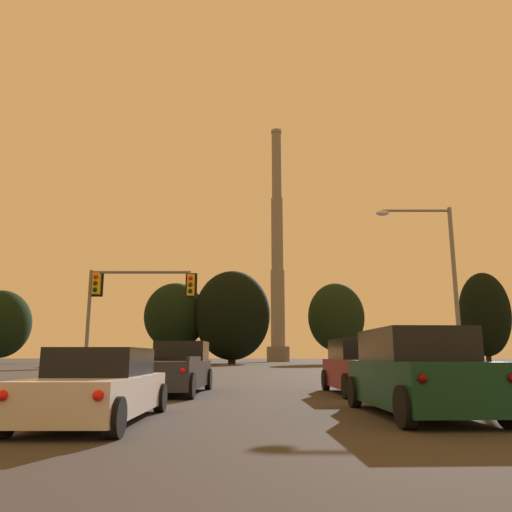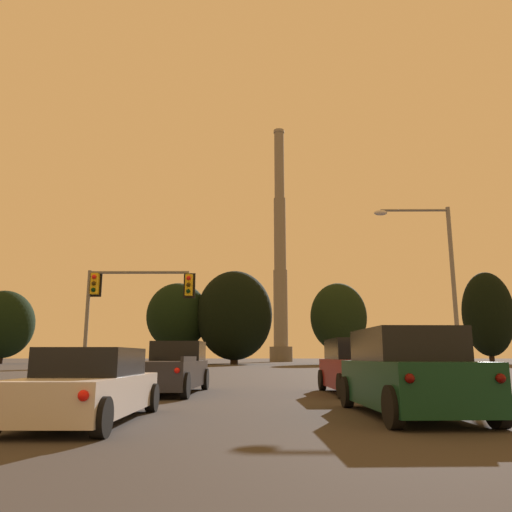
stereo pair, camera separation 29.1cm
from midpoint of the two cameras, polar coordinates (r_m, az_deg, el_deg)
suv_right_lane_second at (r=11.65m, az=17.62°, el=-12.66°), size 2.29×4.97×1.86m
pickup_truck_left_lane_front at (r=18.23m, az=-9.30°, el=-12.68°), size 2.33×5.55×1.82m
sedan_left_lane_second at (r=10.62m, az=-17.84°, el=-14.06°), size 1.99×4.71×1.43m
suv_right_lane_front at (r=17.88m, az=11.99°, el=-12.31°), size 2.25×4.96×1.86m
traffic_light_overhead_left at (r=25.37m, az=-14.48°, el=-4.45°), size 5.43×0.50×5.44m
street_lamp at (r=25.19m, az=20.57°, el=-1.67°), size 3.69×0.36×8.36m
smokestack at (r=120.96m, az=2.85°, el=-1.16°), size 5.37×5.37×58.07m
treeline_center_right at (r=95.13m, az=25.06°, el=-6.01°), size 8.53×7.67×15.66m
treeline_center_left at (r=82.53m, az=-2.37°, el=-6.76°), size 12.40×11.16×15.21m
treeline_far_left at (r=84.00m, az=9.51°, el=-6.89°), size 9.26×8.34×13.24m
treeline_left_mid at (r=97.01m, az=-26.87°, el=-6.96°), size 10.46×9.41×12.51m
treeline_right_mid at (r=84.87m, az=-8.86°, el=-6.81°), size 10.30×9.27×13.38m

